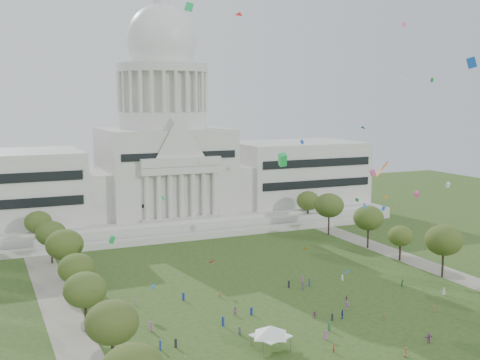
{
  "coord_description": "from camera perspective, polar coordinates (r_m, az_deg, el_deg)",
  "views": [
    {
      "loc": [
        -62.92,
        -97.4,
        45.26
      ],
      "look_at": [
        0.0,
        45.0,
        24.0
      ],
      "focal_mm": 45.0,
      "sensor_mm": 36.0,
      "label": 1
    }
  ],
  "objects": [
    {
      "name": "ground",
      "position": [
        124.47,
        8.65,
        -13.64
      ],
      "size": [
        400.0,
        400.0,
        0.0
      ],
      "primitive_type": "plane",
      "color": "#2F481B",
      "rests_on": "ground"
    },
    {
      "name": "capitol",
      "position": [
        221.36,
        -7.2,
        1.76
      ],
      "size": [
        160.0,
        64.5,
        91.3
      ],
      "color": "beige",
      "rests_on": "ground"
    },
    {
      "name": "path_left",
      "position": [
        136.01,
        -16.52,
        -11.98
      ],
      "size": [
        8.0,
        160.0,
        0.04
      ],
      "primitive_type": "cube",
      "color": "gray",
      "rests_on": "ground"
    },
    {
      "name": "path_right",
      "position": [
        174.87,
        16.75,
        -7.55
      ],
      "size": [
        8.0,
        160.0,
        0.04
      ],
      "primitive_type": "cube",
      "color": "gray",
      "rests_on": "ground"
    },
    {
      "name": "row_tree_l_1",
      "position": [
        102.91,
        -12.05,
        -13.06
      ],
      "size": [
        8.86,
        8.86,
        12.59
      ],
      "color": "black",
      "rests_on": "ground"
    },
    {
      "name": "row_tree_l_2",
      "position": [
        121.77,
        -14.49,
        -10.05
      ],
      "size": [
        8.42,
        8.42,
        11.97
      ],
      "color": "black",
      "rests_on": "ground"
    },
    {
      "name": "row_tree_r_2",
      "position": [
        161.0,
        18.76,
        -5.42
      ],
      "size": [
        9.55,
        9.55,
        13.58
      ],
      "color": "black",
      "rests_on": "ground"
    },
    {
      "name": "row_tree_l_3",
      "position": [
        137.73,
        -15.24,
        -8.11
      ],
      "size": [
        8.12,
        8.12,
        11.55
      ],
      "color": "black",
      "rests_on": "ground"
    },
    {
      "name": "row_tree_r_3",
      "position": [
        174.26,
        14.98,
        -5.15
      ],
      "size": [
        7.01,
        7.01,
        9.98
      ],
      "color": "black",
      "rests_on": "ground"
    },
    {
      "name": "row_tree_l_4",
      "position": [
        155.2,
        -16.3,
        -5.91
      ],
      "size": [
        9.29,
        9.29,
        13.21
      ],
      "color": "black",
      "rests_on": "ground"
    },
    {
      "name": "row_tree_r_4",
      "position": [
        186.08,
        12.09,
        -3.54
      ],
      "size": [
        9.19,
        9.19,
        13.06
      ],
      "color": "black",
      "rests_on": "ground"
    },
    {
      "name": "row_tree_l_5",
      "position": [
        173.3,
        -17.48,
        -4.86
      ],
      "size": [
        8.33,
        8.33,
        11.85
      ],
      "color": "black",
      "rests_on": "ground"
    },
    {
      "name": "row_tree_r_5",
      "position": [
        201.64,
        8.45,
        -2.4
      ],
      "size": [
        9.82,
        9.82,
        13.96
      ],
      "color": "black",
      "rests_on": "ground"
    },
    {
      "name": "row_tree_l_6",
      "position": [
        190.84,
        -18.59,
        -3.81
      ],
      "size": [
        8.19,
        8.19,
        11.64
      ],
      "color": "black",
      "rests_on": "ground"
    },
    {
      "name": "row_tree_r_6",
      "position": [
        218.23,
        6.48,
        -1.97
      ],
      "size": [
        8.42,
        8.42,
        11.97
      ],
      "color": "black",
      "rests_on": "ground"
    },
    {
      "name": "event_tent",
      "position": [
        112.39,
        2.92,
        -14.06
      ],
      "size": [
        10.06,
        10.06,
        4.49
      ],
      "color": "#4C4C4C",
      "rests_on": "ground"
    },
    {
      "name": "person_0",
      "position": [
        149.02,
        18.77,
        -9.97
      ],
      "size": [
        0.97,
        1.03,
        1.77
      ],
      "primitive_type": "imported",
      "rotation": [
        0.0,
        0.0,
        5.35
      ],
      "color": "silver",
      "rests_on": "ground"
    },
    {
      "name": "person_2",
      "position": [
        152.57,
        15.16,
        -9.43
      ],
      "size": [
        0.9,
        0.68,
        1.66
      ],
      "primitive_type": "imported",
      "rotation": [
        0.0,
        0.0,
        0.24
      ],
      "color": "#33723F",
      "rests_on": "ground"
    },
    {
      "name": "person_3",
      "position": [
        134.1,
        10.11,
        -11.63
      ],
      "size": [
        0.85,
        1.35,
        1.95
      ],
      "primitive_type": "imported",
      "rotation": [
        0.0,
        0.0,
        4.88
      ],
      "color": "#994C8C",
      "rests_on": "ground"
    },
    {
      "name": "person_4",
      "position": [
        128.89,
        9.67,
        -12.44
      ],
      "size": [
        0.92,
        1.25,
        1.92
      ],
      "primitive_type": "imported",
      "rotation": [
        0.0,
        0.0,
        4.41
      ],
      "color": "navy",
      "rests_on": "ground"
    },
    {
      "name": "person_5",
      "position": [
        128.3,
        7.1,
        -12.57
      ],
      "size": [
        1.19,
        1.54,
        1.56
      ],
      "primitive_type": "imported",
      "rotation": [
        0.0,
        0.0,
        2.06
      ],
      "color": "#994C8C",
      "rests_on": "ground"
    },
    {
      "name": "person_6",
      "position": [
        113.84,
        15.45,
        -15.45
      ],
      "size": [
        0.64,
        0.92,
        1.79
      ],
      "primitive_type": "imported",
      "rotation": [
        0.0,
        0.0,
        1.48
      ],
      "color": "olive",
      "rests_on": "ground"
    },
    {
      "name": "person_7",
      "position": [
        112.89,
        8.87,
        -15.54
      ],
      "size": [
        0.68,
        0.64,
        1.5
      ],
      "primitive_type": "imported",
      "rotation": [
        0.0,
        0.0,
        3.77
      ],
      "color": "#B21E1E",
      "rests_on": "ground"
    },
    {
      "name": "person_8",
      "position": [
        129.07,
        -0.5,
        -12.32
      ],
      "size": [
        0.98,
        0.73,
        1.83
      ],
      "primitive_type": "imported",
      "rotation": [
        0.0,
        0.0,
        2.93
      ],
      "color": "#994C8C",
      "rests_on": "ground"
    },
    {
      "name": "person_9",
      "position": [
        130.18,
        13.5,
        -12.45
      ],
      "size": [
        0.9,
        1.06,
        1.46
      ],
      "primitive_type": "imported",
      "rotation": [
        0.0,
        0.0,
        1.04
      ],
      "color": "olive",
      "rests_on": "ground"
    },
    {
      "name": "person_10",
      "position": [
        139.57,
        10.08,
        -10.97
      ],
      "size": [
        0.52,
        0.84,
        1.37
      ],
      "primitive_type": "imported",
      "rotation": [
        0.0,
        0.0,
        1.47
      ],
      "color": "#994C8C",
      "rests_on": "ground"
    },
    {
      "name": "person_11",
      "position": [
        120.8,
        17.46,
        -14.1
      ],
      "size": [
        1.95,
        1.1,
        1.98
      ],
      "primitive_type": "imported",
      "rotation": [
        0.0,
        0.0,
        2.93
      ],
      "color": "#994C8C",
      "rests_on": "ground"
    },
    {
      "name": "distant_crowd",
      "position": [
        128.48,
        0.25,
        -12.44
      ],
      "size": [
        67.12,
        35.09,
        1.93
      ],
      "color": "olive",
      "rests_on": "ground"
    },
    {
      "name": "kite_swarm",
      "position": [
        122.48,
        7.8,
        0.04
      ],
      "size": [
        81.29,
        103.2,
        62.51
      ],
      "color": "white",
      "rests_on": "ground"
    }
  ]
}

